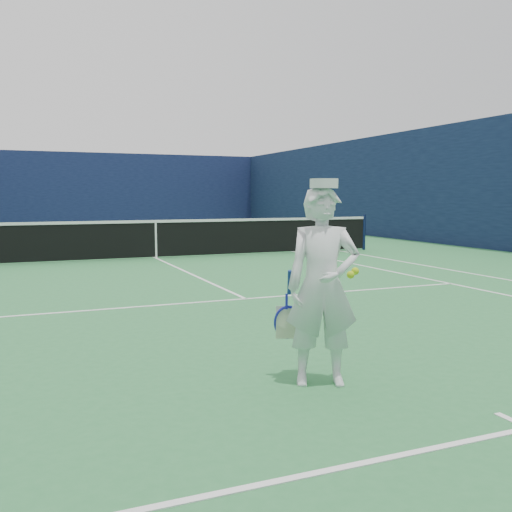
{
  "coord_description": "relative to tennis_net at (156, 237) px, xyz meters",
  "views": [
    {
      "loc": [
        -3.27,
        -14.72,
        1.64
      ],
      "look_at": [
        -0.88,
        -8.96,
        0.98
      ],
      "focal_mm": 40.0,
      "sensor_mm": 36.0,
      "label": 1
    }
  ],
  "objects": [
    {
      "name": "windscreen_fence",
      "position": [
        0.0,
        0.0,
        1.45
      ],
      "size": [
        20.12,
        36.12,
        4.0
      ],
      "color": "#10173C",
      "rests_on": "ground"
    },
    {
      "name": "court_markings",
      "position": [
        0.0,
        0.0,
        -0.55
      ],
      "size": [
        11.03,
        23.83,
        0.01
      ],
      "color": "white",
      "rests_on": "ground"
    },
    {
      "name": "tennis_net",
      "position": [
        0.0,
        0.0,
        0.0
      ],
      "size": [
        12.88,
        0.09,
        1.07
      ],
      "color": "#141E4C",
      "rests_on": "ground"
    },
    {
      "name": "tennis_player",
      "position": [
        -0.88,
        -10.46,
        0.31
      ],
      "size": [
        0.73,
        0.69,
        1.78
      ],
      "rotation": [
        0.0,
        0.0,
        -0.36
      ],
      "color": "white",
      "rests_on": "ground"
    },
    {
      "name": "ground",
      "position": [
        0.0,
        0.0,
        -0.55
      ],
      "size": [
        80.0,
        80.0,
        0.0
      ],
      "primitive_type": "plane",
      "color": "#2C753D",
      "rests_on": "ground"
    }
  ]
}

